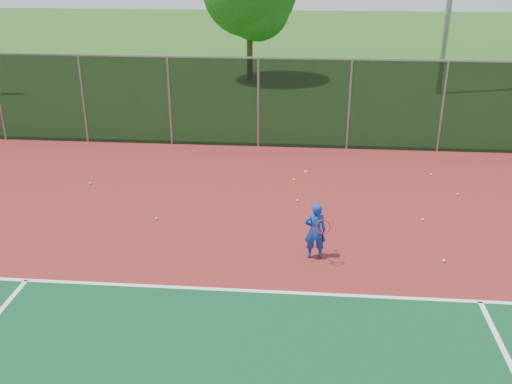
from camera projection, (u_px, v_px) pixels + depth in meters
The scene contains 11 objects.
court_apron at pixel (380, 329), 10.14m from camera, with size 30.00×20.00×0.02m, color maroon.
fence_back at pixel (349, 104), 18.69m from camera, with size 30.00×0.06×3.03m.
tennis_player at pixel (315, 231), 12.23m from camera, with size 0.59×0.59×1.99m.
practice_ball_0 at pixel (422, 220), 14.14m from camera, with size 0.07×0.07×0.07m, color yellow.
practice_ball_1 at pixel (157, 219), 14.19m from camera, with size 0.07×0.07×0.07m, color yellow.
practice_ball_2 at pixel (444, 261), 12.28m from camera, with size 0.07×0.07×0.07m, color yellow.
practice_ball_3 at pixel (298, 200), 15.23m from camera, with size 0.07×0.07×0.07m, color yellow.
practice_ball_4 at pixel (458, 194), 15.60m from camera, with size 0.07×0.07×0.07m, color yellow.
practice_ball_6 at pixel (90, 183), 16.34m from camera, with size 0.07×0.07×0.07m, color yellow.
practice_ball_7 at pixel (431, 175), 16.98m from camera, with size 0.07×0.07×0.07m, color yellow.
practice_ball_8 at pixel (294, 180), 16.60m from camera, with size 0.07×0.07×0.07m, color yellow.
Camera 1 is at (-1.49, -6.53, 6.23)m, focal length 40.00 mm.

